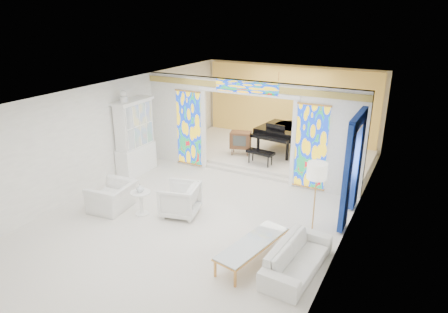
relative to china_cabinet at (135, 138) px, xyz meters
The scene contains 24 objects.
floor 3.47m from the china_cabinet, 10.50° to the right, with size 12.00×12.00×0.00m, color silver.
ceiling 3.75m from the china_cabinet, 10.50° to the right, with size 7.00×12.00×0.02m, color white.
wall_back 6.30m from the china_cabinet, 59.24° to the left, with size 7.00×0.02×3.00m, color white.
wall_front 7.35m from the china_cabinet, 64.01° to the right, with size 7.00×0.02×3.00m, color white.
wall_left 0.74m from the china_cabinet, 115.42° to the right, with size 0.02×12.00×3.00m, color white.
wall_right 6.75m from the china_cabinet, ahead, with size 0.02×12.00×3.00m, color white.
partition_wall 3.54m from the china_cabinet, 23.50° to the left, with size 7.00×0.22×3.00m.
stained_glass_left 1.76m from the china_cabinet, 47.47° to the left, with size 0.90×0.04×2.40m, color gold.
stained_glass_right 5.41m from the china_cabinet, 13.85° to the left, with size 0.90×0.04×2.40m, color gold.
stained_glass_transom 3.84m from the china_cabinet, 21.91° to the left, with size 2.00×0.04×0.34m, color gold.
alcove_platform 4.88m from the china_cabinet, 47.45° to the left, with size 6.80×3.80×0.18m, color silver.
gold_curtain_back 6.19m from the china_cabinet, 58.67° to the left, with size 6.70×0.10×2.90m, color #E8B150.
chandelier 5.02m from the china_cabinet, 44.89° to the left, with size 0.48×0.48×0.30m, color #C88D46.
blue_drapes 6.63m from the china_cabinet, ahead, with size 0.14×1.85×2.65m.
china_cabinet is the anchor object (origin of this frame).
armchair_left 2.65m from the china_cabinet, 64.99° to the right, with size 1.10×0.96×0.71m, color silver.
armchair_right 3.36m from the china_cabinet, 31.48° to the right, with size 0.89×0.92×0.83m, color silver.
sofa 6.74m from the china_cabinet, 22.68° to the right, with size 2.04×0.80×0.59m, color white.
side_table 2.98m from the china_cabinet, 48.56° to the right, with size 0.61×0.61×0.63m.
vase 2.92m from the china_cabinet, 48.56° to the right, with size 0.20×0.20×0.21m, color silver.
coffee_table 5.93m from the china_cabinet, 27.14° to the right, with size 0.97×2.02×0.43m.
floor_lamp 6.20m from the china_cabinet, 11.09° to the right, with size 0.50×0.50×1.82m.
grand_piano 5.25m from the china_cabinet, 44.66° to the left, with size 2.00×2.88×1.12m.
tv_console 3.61m from the china_cabinet, 47.66° to the left, with size 0.80×0.64×0.81m.
Camera 1 is at (4.80, -8.64, 4.94)m, focal length 32.00 mm.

